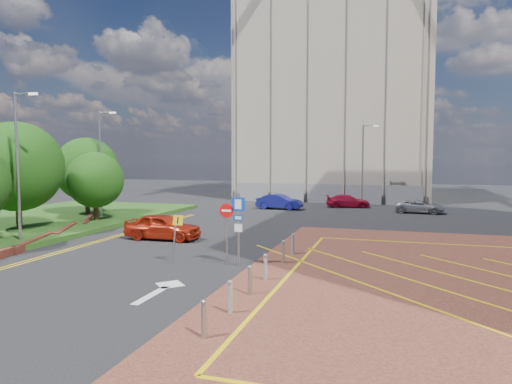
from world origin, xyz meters
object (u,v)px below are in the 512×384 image
at_px(tree_b, 17,167).
at_px(lamp_left_near, 19,160).
at_px(lamp_left_far, 101,159).
at_px(car_red_back, 348,201).
at_px(lamp_back, 363,162).
at_px(sign_cluster, 234,222).
at_px(tree_c, 95,180).
at_px(tree_d, 87,169).
at_px(warning_sign, 176,233).
at_px(car_blue_back, 279,202).
at_px(car_red_left, 163,227).
at_px(car_silver_back, 419,206).

xyz_separation_m(tree_b, lamp_left_near, (3.08, -3.00, 0.42)).
relative_size(lamp_left_far, car_red_back, 1.91).
bearing_deg(lamp_back, lamp_left_near, -122.40).
xyz_separation_m(tree_b, sign_cluster, (15.80, -4.02, -2.28)).
relative_size(lamp_left_near, car_red_back, 1.91).
distance_m(tree_b, tree_c, 5.49).
distance_m(tree_d, car_red_back, 23.81).
height_order(warning_sign, car_blue_back, warning_sign).
xyz_separation_m(car_red_left, car_red_back, (8.64, 20.75, -0.16)).
relative_size(lamp_back, warning_sign, 3.56).
distance_m(warning_sign, car_red_back, 26.63).
height_order(lamp_left_far, warning_sign, lamp_left_far).
bearing_deg(sign_cluster, tree_c, 146.84).
bearing_deg(car_red_back, car_red_left, 145.65).
height_order(warning_sign, car_silver_back, warning_sign).
distance_m(car_blue_back, car_red_back, 6.89).
height_order(tree_c, car_blue_back, tree_c).
relative_size(warning_sign, car_silver_back, 0.54).
xyz_separation_m(tree_d, car_red_back, (19.26, 13.62, -3.26)).
xyz_separation_m(tree_c, car_silver_back, (22.65, 13.74, -2.62)).
bearing_deg(sign_cluster, car_silver_back, 68.74).
distance_m(tree_b, lamp_left_near, 4.32).
xyz_separation_m(lamp_left_near, warning_sign, (10.10, -1.51, -3.23)).
bearing_deg(tree_d, lamp_left_far, -25.68).
distance_m(tree_c, car_blue_back, 16.88).
bearing_deg(warning_sign, car_red_left, 123.55).
relative_size(tree_c, lamp_left_near, 0.61).
relative_size(lamp_back, car_red_back, 1.91).
bearing_deg(car_blue_back, warning_sign, -173.26).
xyz_separation_m(tree_b, lamp_left_far, (1.08, 7.00, 0.42)).
bearing_deg(warning_sign, tree_b, 161.09).
height_order(lamp_left_far, car_red_back, lamp_left_far).
height_order(car_blue_back, car_red_back, car_blue_back).
distance_m(lamp_left_far, car_red_left, 11.21).
xyz_separation_m(tree_d, lamp_back, (20.58, 15.00, 0.49)).
distance_m(tree_b, lamp_back, 30.21).
bearing_deg(lamp_back, sign_cluster, -97.97).
bearing_deg(warning_sign, car_blue_back, 92.15).
bearing_deg(car_silver_back, car_red_back, 71.38).
relative_size(tree_d, car_red_back, 1.45).
xyz_separation_m(lamp_back, sign_cluster, (-3.78, -27.02, -2.41)).
bearing_deg(car_blue_back, car_red_back, -54.84).
distance_m(tree_c, lamp_back, 25.19).
relative_size(tree_c, warning_sign, 2.18).
bearing_deg(car_silver_back, sign_cluster, 164.34).
distance_m(sign_cluster, warning_sign, 2.71).
xyz_separation_m(lamp_left_near, sign_cluster, (12.72, -1.02, -2.71)).
relative_size(tree_d, lamp_left_near, 0.76).
relative_size(lamp_left_far, car_silver_back, 1.93).
bearing_deg(car_red_back, lamp_left_far, 118.66).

